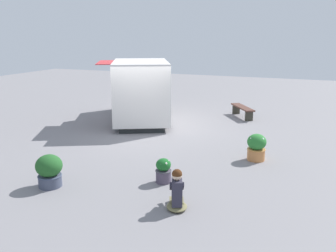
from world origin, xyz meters
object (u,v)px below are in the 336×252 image
at_px(planter_flowering_far, 163,171).
at_px(plaza_bench, 242,109).
at_px(planter_flowering_side, 256,147).
at_px(food_truck, 141,92).
at_px(planter_flowering_near, 49,170).
at_px(person_customer, 177,193).

bearing_deg(planter_flowering_far, plaza_bench, -2.73).
xyz_separation_m(planter_flowering_side, plaza_bench, (5.55, 1.49, -0.04)).
bearing_deg(food_truck, plaza_bench, -61.57).
bearing_deg(plaza_bench, planter_flowering_near, 163.06).
distance_m(food_truck, person_customer, 8.45).
bearing_deg(planter_flowering_near, planter_flowering_side, -48.47).
bearing_deg(planter_flowering_far, person_customer, -145.71).
relative_size(person_customer, planter_flowering_near, 1.12).
height_order(food_truck, person_customer, food_truck).
xyz_separation_m(person_customer, plaza_bench, (9.32, 0.42, 0.01)).
xyz_separation_m(planter_flowering_near, plaza_bench, (9.40, -2.86, -0.05)).
height_order(food_truck, planter_flowering_side, food_truck).
relative_size(food_truck, planter_flowering_far, 8.55).
bearing_deg(person_customer, food_truck, 31.47).
height_order(planter_flowering_side, plaza_bench, planter_flowering_side).
bearing_deg(plaza_bench, person_customer, -177.39).
bearing_deg(planter_flowering_near, planter_flowering_far, -62.72).
distance_m(planter_flowering_far, planter_flowering_side, 3.20).
bearing_deg(plaza_bench, planter_flowering_side, -164.93).
distance_m(planter_flowering_near, plaza_bench, 9.83).
height_order(food_truck, planter_flowering_near, food_truck).
distance_m(planter_flowering_near, planter_flowering_far, 2.79).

